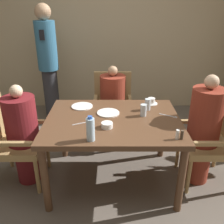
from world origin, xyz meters
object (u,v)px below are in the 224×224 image
Objects in this scene: chair_far_side at (112,104)px; glass_tall_near at (147,104)px; teacup_with_saucer at (150,101)px; chair_right_side at (215,138)px; diner_in_far_chair at (112,106)px; bowl_small at (106,125)px; glass_tall_mid at (142,110)px; standing_host at (47,62)px; chair_left_side at (9,138)px; diner_in_right_chair at (202,130)px; diner_in_left_chair at (22,134)px; plate_main_right at (81,106)px; plate_main_left at (107,113)px; water_bottle at (90,129)px.

chair_far_side is 0.82m from glass_tall_near.
teacup_with_saucer is at bearing -49.75° from chair_far_side.
diner_in_far_chair is at bearing 144.22° from chair_right_side.
glass_tall_mid is at bearing 35.21° from bowl_small.
glass_tall_mid is (0.31, -0.83, 0.28)m from chair_far_side.
standing_host is (-2.03, 1.53, 0.44)m from chair_right_side.
chair_far_side reaches higher than glass_tall_mid.
chair_left_side is 1.30m from diner_in_far_chair.
chair_left_side reaches higher than glass_tall_near.
diner_in_right_chair is at bearing 10.75° from bowl_small.
chair_left_side is 1.59m from standing_host.
diner_in_left_chair reaches higher than teacup_with_saucer.
teacup_with_saucer is (1.41, -1.14, -0.19)m from standing_host.
chair_right_side is 0.78× the size of diner_in_right_chair.
bowl_small is 0.87× the size of glass_tall_near.
chair_far_side is at bearing -32.86° from standing_host.
plate_main_right is (-1.25, 0.30, 0.13)m from diner_in_right_chair.
chair_far_side reaches higher than plate_main_left.
glass_tall_near is at bearing 67.59° from glass_tall_mid.
diner_in_left_chair is at bearing 167.91° from bowl_small.
chair_left_side is 1.04m from plate_main_left.
teacup_with_saucer is at bearing 49.43° from bowl_small.
plate_main_left is at bearing -167.18° from glass_tall_near.
teacup_with_saucer is 1.13× the size of glass_tall_near.
diner_in_left_chair is (0.14, 0.00, 0.04)m from chair_left_side.
teacup_with_saucer is at bearing 16.03° from diner_in_left_chair.
chair_left_side reaches higher than teacup_with_saucer.
chair_far_side is 0.86× the size of diner_in_far_chair.
diner_in_right_chair reaches higher than chair_far_side.
chair_far_side is 0.52× the size of standing_host.
chair_left_side is 6.69× the size of teacup_with_saucer.
glass_tall_mid is (-0.13, -0.32, 0.03)m from teacup_with_saucer.
bowl_small is (0.28, -0.48, 0.02)m from plate_main_right.
chair_right_side is 7.55× the size of glass_tall_near.
diner_in_left_chair is 8.85× the size of glass_tall_near.
chair_far_side is at bearing 135.45° from diner_in_right_chair.
chair_left_side is at bearing -172.80° from plate_main_left.
chair_right_side is 0.17m from diner_in_right_chair.
standing_host is at bearing 117.47° from plate_main_right.
plate_main_left is at bearing -31.00° from plate_main_right.
plate_main_left is 0.31m from bowl_small.
chair_far_side is at bearing 87.09° from bowl_small.
standing_host reaches higher than plate_main_left.
diner_in_left_chair is 1.28m from chair_far_side.
bowl_small is (-1.11, -0.18, 0.25)m from chair_right_side.
diner_in_right_chair is (1.83, -0.00, 0.05)m from diner_in_left_chair.
chair_left_side is 1.01m from water_bottle.
glass_tall_mid is (0.35, -0.06, 0.06)m from plate_main_left.
plate_main_right is at bearing -126.34° from diner_in_far_chair.
diner_in_left_chair is 10.13× the size of bowl_small.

